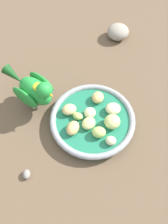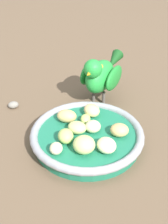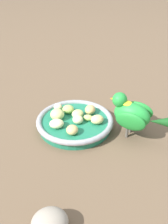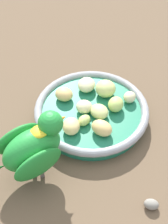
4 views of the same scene
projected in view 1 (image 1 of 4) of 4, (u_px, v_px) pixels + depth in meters
name	position (u px, v px, depth m)	size (l,w,h in m)	color
ground_plane	(85.00, 129.00, 0.68)	(4.00, 4.00, 0.00)	brown
feeding_bowl	(93.00, 121.00, 0.67)	(0.22, 0.22, 0.03)	#1E7251
apple_piece_0	(73.00, 128.00, 0.64)	(0.04, 0.03, 0.02)	tan
apple_piece_1	(98.00, 97.00, 0.69)	(0.03, 0.03, 0.02)	tan
apple_piece_2	(90.00, 113.00, 0.66)	(0.03, 0.03, 0.02)	beige
apple_piece_3	(113.00, 109.00, 0.67)	(0.04, 0.03, 0.02)	beige
apple_piece_4	(112.00, 122.00, 0.65)	(0.04, 0.04, 0.03)	#C6D17A
apple_piece_5	(89.00, 123.00, 0.65)	(0.04, 0.03, 0.02)	#C6D17A
apple_piece_6	(111.00, 141.00, 0.63)	(0.03, 0.02, 0.02)	beige
apple_piece_7	(99.00, 132.00, 0.63)	(0.03, 0.03, 0.03)	#B2CC66
apple_piece_8	(79.00, 115.00, 0.66)	(0.03, 0.02, 0.02)	#B2CC66
apple_piece_9	(69.00, 110.00, 0.67)	(0.04, 0.03, 0.02)	#E5C67F
parrot	(34.00, 89.00, 0.66)	(0.10, 0.17, 0.12)	#59544C
rock_large	(118.00, 32.00, 0.83)	(0.07, 0.07, 0.04)	gray
pebble_0	(26.00, 174.00, 0.61)	(0.02, 0.02, 0.02)	gray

